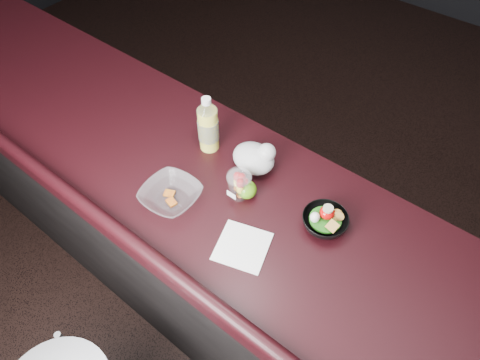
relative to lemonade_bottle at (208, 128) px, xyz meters
name	(u,v)px	position (x,y,z in m)	size (l,w,h in m)	color
ground	(194,355)	(0.19, -0.43, -1.12)	(8.00, 8.00, 0.00)	black
room_shell	(106,6)	(0.19, -0.43, 0.71)	(8.00, 8.00, 8.00)	black
counter	(229,262)	(0.19, -0.13, -0.61)	(4.06, 0.71, 1.02)	black
lemonade_bottle	(208,128)	(0.00, 0.00, 0.00)	(0.08, 0.08, 0.24)	yellow
fruit_cup	(239,184)	(0.24, -0.12, -0.04)	(0.09, 0.09, 0.12)	white
green_apple	(247,190)	(0.26, -0.10, -0.07)	(0.07, 0.07, 0.07)	#36860F
plastic_bag	(255,157)	(0.20, 0.02, -0.05)	(0.16, 0.13, 0.12)	silver
snack_bowl	(325,220)	(0.54, -0.04, -0.07)	(0.20, 0.20, 0.08)	black
takeout_bowl	(171,195)	(0.06, -0.28, -0.07)	(0.21, 0.21, 0.05)	silver
paper_napkin	(242,246)	(0.38, -0.28, -0.10)	(0.16, 0.16, 0.00)	white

